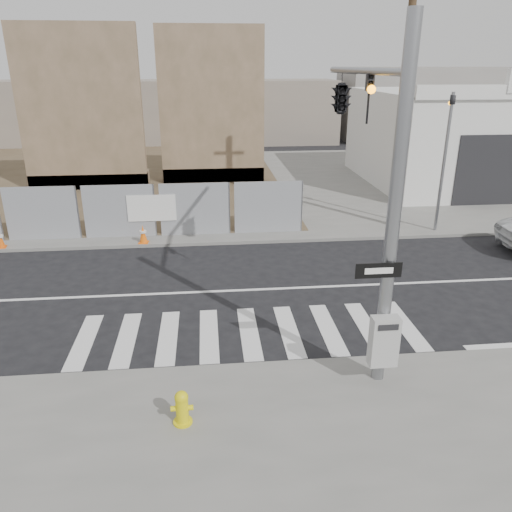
{
  "coord_description": "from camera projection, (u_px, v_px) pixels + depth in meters",
  "views": [
    {
      "loc": [
        -0.92,
        -13.35,
        6.27
      ],
      "look_at": [
        0.34,
        -0.84,
        1.4
      ],
      "focal_mm": 35.0,
      "sensor_mm": 36.0,
      "label": 1
    }
  ],
  "objects": [
    {
      "name": "utility_pole_right",
      "position": [
        403.0,
        94.0,
        18.57
      ],
      "size": [
        1.6,
        0.28,
        10.0
      ],
      "color": "#4A3822",
      "rests_on": "sidewalk_far"
    },
    {
      "name": "fire_hydrant",
      "position": [
        182.0,
        407.0,
        9.02
      ],
      "size": [
        0.41,
        0.37,
        0.67
      ],
      "rotation": [
        0.0,
        0.0,
        0.05
      ],
      "color": "yellow",
      "rests_on": "sidewalk_near"
    },
    {
      "name": "concrete_wall_left",
      "position": [
        83.0,
        125.0,
        25.0
      ],
      "size": [
        6.0,
        1.3,
        8.0
      ],
      "color": "brown",
      "rests_on": "sidewalk_far"
    },
    {
      "name": "ground",
      "position": [
        242.0,
        290.0,
        14.74
      ],
      "size": [
        100.0,
        100.0,
        0.0
      ],
      "primitive_type": "plane",
      "color": "black",
      "rests_on": "ground"
    },
    {
      "name": "sidewalk_far",
      "position": [
        223.0,
        183.0,
        27.71
      ],
      "size": [
        50.0,
        20.0,
        0.12
      ],
      "primitive_type": "cube",
      "color": "slate",
      "rests_on": "ground"
    },
    {
      "name": "auto_shop",
      "position": [
        480.0,
        137.0,
        27.16
      ],
      "size": [
        12.0,
        10.2,
        5.95
      ],
      "color": "silver",
      "rests_on": "sidewalk_far"
    },
    {
      "name": "traffic_cone_d",
      "position": [
        143.0,
        234.0,
        18.18
      ],
      "size": [
        0.37,
        0.37,
        0.66
      ],
      "rotation": [
        0.0,
        0.0,
        -0.09
      ],
      "color": "#FF660D",
      "rests_on": "sidewalk_far"
    },
    {
      "name": "far_signal_pole",
      "position": [
        446.0,
        144.0,
        18.5
      ],
      "size": [
        0.16,
        0.2,
        5.6
      ],
      "color": "gray",
      "rests_on": "sidewalk_far"
    },
    {
      "name": "concrete_wall_right",
      "position": [
        212.0,
        121.0,
        26.54
      ],
      "size": [
        5.5,
        1.3,
        8.0
      ],
      "color": "brown",
      "rests_on": "sidewalk_far"
    },
    {
      "name": "traffic_cone_c",
      "position": [
        0.0,
        239.0,
        17.72
      ],
      "size": [
        0.39,
        0.39,
        0.65
      ],
      "rotation": [
        0.0,
        0.0,
        0.19
      ],
      "color": "#EC580C",
      "rests_on": "sidewalk_far"
    },
    {
      "name": "signal_pole",
      "position": [
        355.0,
        133.0,
        11.35
      ],
      "size": [
        0.96,
        5.87,
        7.0
      ],
      "color": "gray",
      "rests_on": "sidewalk_near"
    }
  ]
}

